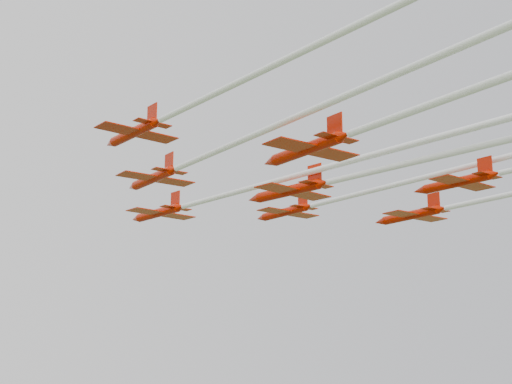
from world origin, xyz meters
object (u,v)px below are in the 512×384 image
jet_row2_right (345,197)px  jet_row4_left (381,122)px  jet_lead (237,192)px  jet_row2_left (244,139)px  jet_row3_mid (404,164)px  jet_row3_left (193,104)px  jet_row3_right (484,200)px

jet_row2_right → jet_row4_left: jet_row2_right is taller
jet_row4_left → jet_lead: bearing=74.7°
jet_row2_left → jet_row3_mid: size_ratio=1.09×
jet_row2_left → jet_row2_right: bearing=25.8°
jet_row2_left → jet_row3_left: jet_row3_left is taller
jet_row4_left → jet_row3_left: bearing=133.3°
jet_row4_left → jet_row2_right: bearing=51.4°
jet_row2_left → jet_row3_left: 9.64m
jet_lead → jet_row3_mid: bearing=-88.5°
jet_row2_left → jet_row4_left: (3.54, -15.47, -2.27)m
jet_lead → jet_row2_right: 13.88m
jet_row2_right → jet_row3_right: size_ratio=0.96×
jet_row2_right → jet_row3_left: 35.84m
jet_row2_left → jet_row3_mid: bearing=-27.8°
jet_row2_left → jet_row3_left: (-8.01, -5.36, 0.31)m
jet_lead → jet_row3_right: (26.53, -15.10, -0.88)m
jet_row2_right → jet_lead: bearing=154.0°
jet_row3_right → jet_lead: bearing=145.2°
jet_row3_mid → jet_row3_right: bearing=10.1°
jet_row2_left → jet_row4_left: size_ratio=1.51×
jet_row2_right → jet_row3_right: 17.09m
jet_row3_mid → jet_row3_right: 23.16m
jet_lead → jet_row3_left: size_ratio=1.52×
jet_row2_left → jet_row2_right: size_ratio=1.30×
jet_row2_right → jet_row3_left: bearing=-155.4°
jet_row3_right → jet_row2_left: bearing=179.5°
jet_row2_right → jet_row4_left: (-18.93, -28.96, -1.93)m
jet_row3_left → jet_row3_mid: 22.64m
jet_lead → jet_row3_left: 29.10m
jet_row4_left → jet_row3_right: bearing=24.1°
jet_lead → jet_row2_left: 20.28m
jet_lead → jet_row3_right: jet_lead is taller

